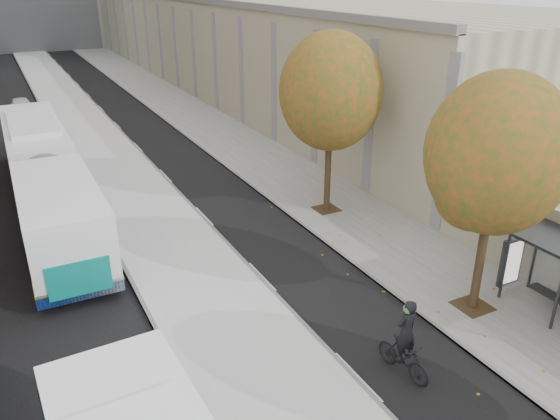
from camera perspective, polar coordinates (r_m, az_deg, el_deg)
bus_platform at (r=34.35m, az=-17.86°, el=5.46°), size 4.25×150.00×0.15m
sidewalk at (r=36.41m, az=-5.39°, el=7.43°), size 4.75×150.00×0.08m
building_tan at (r=66.43m, az=-6.07°, el=18.15°), size 18.00×92.00×8.00m
tree_c at (r=17.03m, az=21.79°, el=5.40°), size 4.20×4.20×7.28m
tree_d at (r=23.61m, az=5.32°, el=12.19°), size 4.40×4.40×7.60m
bus_far at (r=26.90m, az=-23.34°, el=3.42°), size 2.80×18.66×3.11m
cyclist at (r=15.40m, az=12.86°, el=-13.85°), size 0.76×1.87×2.33m
distant_car at (r=47.32m, az=-25.49°, el=9.76°), size 1.71×3.73×1.24m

